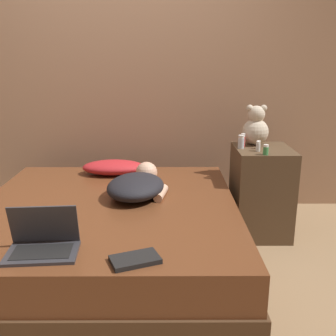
# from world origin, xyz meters

# --- Properties ---
(ground_plane) EXTENTS (12.00, 12.00, 0.00)m
(ground_plane) POSITION_xyz_m (0.00, 0.00, 0.00)
(ground_plane) COLOR #937551
(wall_back) EXTENTS (8.00, 0.06, 2.60)m
(wall_back) POSITION_xyz_m (0.00, 1.19, 1.30)
(wall_back) COLOR tan
(wall_back) RESTS_ON ground_plane
(bed) EXTENTS (1.73, 1.83, 0.45)m
(bed) POSITION_xyz_m (0.00, 0.00, 0.22)
(bed) COLOR #4C331E
(bed) RESTS_ON ground_plane
(nightstand) EXTENTS (0.43, 0.49, 0.71)m
(nightstand) POSITION_xyz_m (1.14, 0.52, 0.35)
(nightstand) COLOR brown
(nightstand) RESTS_ON ground_plane
(pillow) EXTENTS (0.51, 0.28, 0.11)m
(pillow) POSITION_xyz_m (-0.05, 0.68, 0.51)
(pillow) COLOR red
(pillow) RESTS_ON bed
(person_lying) EXTENTS (0.47, 0.67, 0.17)m
(person_lying) POSITION_xyz_m (0.19, 0.17, 0.53)
(person_lying) COLOR black
(person_lying) RESTS_ON bed
(laptop) EXTENTS (0.36, 0.25, 0.23)m
(laptop) POSITION_xyz_m (-0.23, -0.66, 0.50)
(laptop) COLOR #333338
(laptop) RESTS_ON bed
(teddy_bear) EXTENTS (0.21, 0.21, 0.32)m
(teddy_bear) POSITION_xyz_m (1.10, 0.65, 0.85)
(teddy_bear) COLOR beige
(teddy_bear) RESTS_ON nightstand
(bottle_orange) EXTENTS (0.03, 0.03, 0.06)m
(bottle_orange) POSITION_xyz_m (1.10, 0.50, 0.74)
(bottle_orange) COLOR orange
(bottle_orange) RESTS_ON nightstand
(bottle_clear) EXTENTS (0.05, 0.05, 0.10)m
(bottle_clear) POSITION_xyz_m (0.96, 0.52, 0.76)
(bottle_clear) COLOR silver
(bottle_clear) RESTS_ON nightstand
(bottle_green) EXTENTS (0.04, 0.04, 0.08)m
(bottle_green) POSITION_xyz_m (1.10, 0.31, 0.74)
(bottle_green) COLOR #3D8E4C
(bottle_green) RESTS_ON nightstand
(bottle_white) EXTENTS (0.03, 0.03, 0.07)m
(bottle_white) POSITION_xyz_m (1.07, 0.42, 0.74)
(bottle_white) COLOR white
(bottle_white) RESTS_ON nightstand
(bottle_red) EXTENTS (0.03, 0.03, 0.11)m
(bottle_red) POSITION_xyz_m (0.99, 0.56, 0.76)
(bottle_red) COLOR #B72D2D
(bottle_red) RESTS_ON nightstand
(book) EXTENTS (0.26, 0.21, 0.02)m
(book) POSITION_xyz_m (0.24, -0.77, 0.46)
(book) COLOR black
(book) RESTS_ON bed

